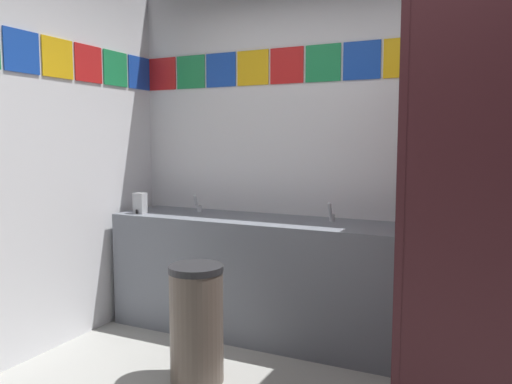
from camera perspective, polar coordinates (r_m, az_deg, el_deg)
wall_back at (r=3.72m, az=11.76°, el=4.33°), size 3.66×0.09×2.67m
vanity_counter at (r=3.78m, az=-0.09°, el=-9.33°), size 2.18×0.57×0.87m
faucet_left at (r=4.03m, az=-6.54°, el=-1.52°), size 0.04×0.10×0.14m
faucet_right at (r=3.57m, az=8.44°, el=-2.49°), size 0.04×0.10×0.14m
soap_dispenser at (r=4.03m, az=-12.90°, el=-1.24°), size 0.09×0.09×0.16m
stall_divider at (r=2.65m, az=21.05°, el=-3.02°), size 0.92×1.41×2.08m
trash_bin at (r=3.12m, az=-6.69°, el=-14.45°), size 0.32×0.32×0.70m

